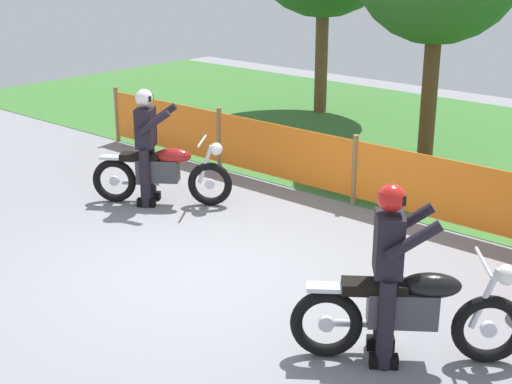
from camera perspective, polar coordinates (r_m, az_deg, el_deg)
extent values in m
cube|color=gray|center=(8.75, -4.01, -6.07)|extent=(24.00, 24.00, 0.02)
cube|color=#386B2D|center=(14.25, 16.57, 3.10)|extent=(24.00, 7.94, 0.01)
cylinder|color=olive|center=(14.42, -10.63, 5.87)|extent=(0.08, 0.08, 1.05)
cylinder|color=olive|center=(12.43, -2.84, 4.12)|extent=(0.08, 0.08, 1.05)
cylinder|color=olive|center=(10.77, 7.58, 1.66)|extent=(0.08, 0.08, 1.05)
cube|color=orange|center=(13.39, -7.02, 5.15)|extent=(2.64, 0.02, 0.85)
cube|color=orange|center=(11.54, 2.00, 3.08)|extent=(2.64, 0.02, 0.85)
cube|color=orange|center=(10.10, 13.95, 0.23)|extent=(2.64, 0.02, 0.85)
cylinder|color=brown|center=(16.68, 5.05, 10.50)|extent=(0.28, 0.28, 2.58)
cylinder|color=brown|center=(13.41, 13.20, 7.73)|extent=(0.28, 0.28, 2.42)
torus|color=black|center=(7.12, 17.42, -10.02)|extent=(0.60, 0.50, 0.67)
cylinder|color=silver|center=(7.12, 17.42, -10.02)|extent=(0.15, 0.14, 0.15)
torus|color=black|center=(6.93, 5.42, -10.03)|extent=(0.60, 0.50, 0.67)
cylinder|color=silver|center=(6.93, 5.42, -10.03)|extent=(0.15, 0.14, 0.15)
cube|color=#38383D|center=(6.89, 11.17, -8.71)|extent=(0.65, 0.58, 0.33)
ellipsoid|color=black|center=(6.83, 13.30, -7.00)|extent=(0.58, 0.53, 0.23)
cube|color=black|center=(6.78, 9.07, -7.21)|extent=(0.60, 0.54, 0.10)
cube|color=silver|center=(6.76, 5.51, -7.31)|extent=(0.40, 0.36, 0.04)
cylinder|color=silver|center=(6.97, 17.15, -7.84)|extent=(0.23, 0.19, 0.59)
sphere|color=white|center=(6.91, 18.70, -6.04)|extent=(0.26, 0.26, 0.19)
cylinder|color=silver|center=(6.82, 17.10, -5.17)|extent=(0.41, 0.52, 0.03)
cylinder|color=silver|center=(7.11, 8.36, -9.97)|extent=(0.50, 0.41, 0.07)
torus|color=black|center=(10.74, -3.56, 0.62)|extent=(0.59, 0.47, 0.65)
cylinder|color=silver|center=(10.74, -3.56, 0.62)|extent=(0.15, 0.13, 0.14)
torus|color=black|center=(11.06, -10.83, 0.86)|extent=(0.59, 0.47, 0.65)
cylinder|color=silver|center=(11.06, -10.83, 0.86)|extent=(0.15, 0.13, 0.14)
cube|color=#38383D|center=(10.83, -7.55, 1.67)|extent=(0.64, 0.55, 0.32)
ellipsoid|color=maroon|center=(10.72, -6.38, 2.77)|extent=(0.57, 0.50, 0.22)
cube|color=black|center=(10.84, -8.89, 2.68)|extent=(0.59, 0.51, 0.10)
cube|color=silver|center=(10.96, -10.94, 2.63)|extent=(0.39, 0.34, 0.04)
cylinder|color=silver|center=(10.66, -3.91, 2.13)|extent=(0.23, 0.18, 0.58)
sphere|color=white|center=(10.57, -3.07, 3.32)|extent=(0.25, 0.25, 0.18)
cylinder|color=silver|center=(10.57, -4.17, 3.93)|extent=(0.38, 0.51, 0.03)
cylinder|color=silver|center=(11.11, -8.85, 0.71)|extent=(0.50, 0.38, 0.07)
cylinder|color=black|center=(7.06, 9.70, -8.76)|extent=(0.21, 0.21, 0.86)
cube|color=black|center=(7.23, 9.54, -11.37)|extent=(0.27, 0.25, 0.12)
cylinder|color=black|center=(6.78, 9.95, -10.01)|extent=(0.21, 0.21, 0.86)
cube|color=black|center=(6.96, 9.77, -12.68)|extent=(0.27, 0.25, 0.12)
cube|color=black|center=(6.62, 10.16, -3.94)|extent=(0.41, 0.43, 0.56)
cylinder|color=black|center=(6.80, 11.54, -2.29)|extent=(0.44, 0.37, 0.38)
cylinder|color=black|center=(6.39, 12.02, -3.70)|extent=(0.44, 0.37, 0.38)
sphere|color=red|center=(6.47, 10.37, -0.46)|extent=(0.35, 0.35, 0.25)
cube|color=black|center=(6.48, 11.25, -0.48)|extent=(0.13, 0.16, 0.08)
cylinder|color=black|center=(11.04, -8.10, 1.55)|extent=(0.21, 0.21, 0.86)
cube|color=black|center=(11.15, -8.02, -0.26)|extent=(0.28, 0.24, 0.12)
cylinder|color=black|center=(10.75, -8.52, 1.05)|extent=(0.21, 0.21, 0.86)
cube|color=black|center=(10.86, -8.42, -0.81)|extent=(0.28, 0.24, 0.12)
cube|color=black|center=(10.70, -8.48, 4.93)|extent=(0.40, 0.43, 0.56)
cylinder|color=black|center=(10.84, -7.30, 5.83)|extent=(0.45, 0.36, 0.38)
cylinder|color=black|center=(10.42, -7.85, 5.29)|extent=(0.45, 0.36, 0.38)
sphere|color=white|center=(10.61, -8.59, 7.16)|extent=(0.35, 0.35, 0.25)
cube|color=black|center=(10.59, -8.07, 7.16)|extent=(0.13, 0.16, 0.08)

